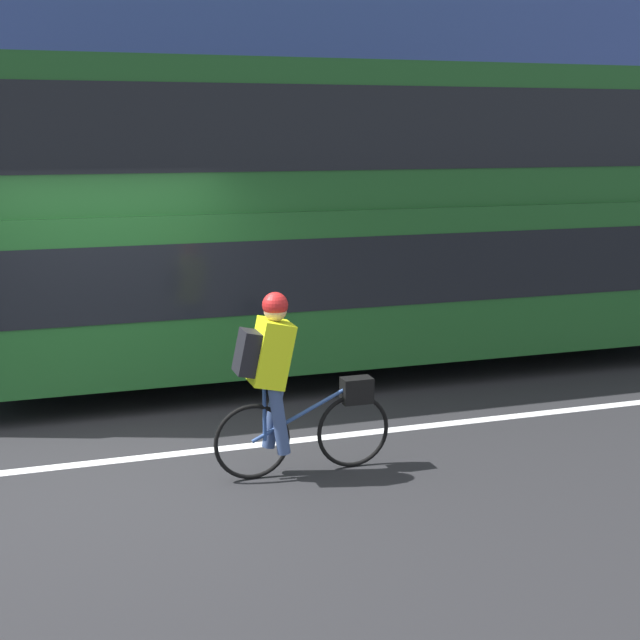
% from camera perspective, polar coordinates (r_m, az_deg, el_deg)
% --- Properties ---
extents(ground_plane, '(80.00, 80.00, 0.00)m').
position_cam_1_polar(ground_plane, '(7.91, -12.50, -9.41)').
color(ground_plane, '#232326').
extents(road_center_line, '(50.00, 0.14, 0.01)m').
position_cam_1_polar(road_center_line, '(8.15, -12.69, -8.74)').
color(road_center_line, silver).
rests_on(road_center_line, ground_plane).
extents(sidewalk_curb, '(60.00, 2.54, 0.11)m').
position_cam_1_polar(sidewalk_curb, '(13.49, -15.06, -0.33)').
color(sidewalk_curb, gray).
rests_on(sidewalk_curb, ground_plane).
extents(building_facade, '(60.00, 0.30, 7.37)m').
position_cam_1_polar(building_facade, '(14.64, -16.20, 14.87)').
color(building_facade, '#33478C').
rests_on(building_facade, ground_plane).
extents(bus, '(9.35, 2.54, 3.57)m').
position_cam_1_polar(bus, '(10.75, 2.90, 7.41)').
color(bus, black).
rests_on(bus, ground_plane).
extents(cyclist_on_bike, '(1.54, 0.32, 1.58)m').
position_cam_1_polar(cyclist_on_bike, '(7.38, -2.32, -3.71)').
color(cyclist_on_bike, black).
rests_on(cyclist_on_bike, ground_plane).
extents(street_sign_post, '(0.36, 0.09, 2.79)m').
position_cam_1_polar(street_sign_post, '(13.37, -6.72, 6.84)').
color(street_sign_post, '#59595B').
rests_on(street_sign_post, sidewalk_curb).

